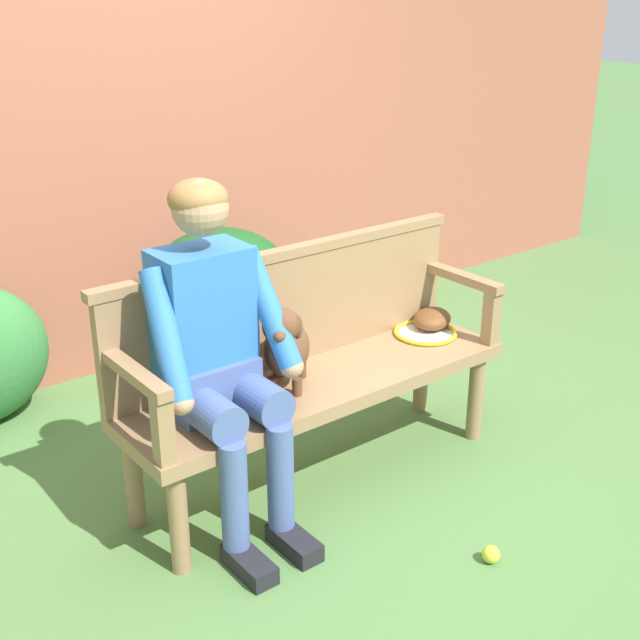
% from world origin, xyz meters
% --- Properties ---
extents(ground_plane, '(40.00, 40.00, 0.00)m').
position_xyz_m(ground_plane, '(0.00, 0.00, 0.00)').
color(ground_plane, '#4C753D').
extents(brick_garden_fence, '(8.00, 0.30, 2.69)m').
position_xyz_m(brick_garden_fence, '(0.00, 1.70, 1.34)').
color(brick_garden_fence, '#9E5642').
rests_on(brick_garden_fence, ground).
extents(hedge_bush_far_right, '(0.88, 0.81, 0.73)m').
position_xyz_m(hedge_bush_far_right, '(0.35, 1.35, 0.37)').
color(hedge_bush_far_right, '#194C1E').
rests_on(hedge_bush_far_right, ground).
extents(garden_bench, '(1.69, 0.47, 0.47)m').
position_xyz_m(garden_bench, '(0.00, 0.00, 0.41)').
color(garden_bench, '#93704C').
rests_on(garden_bench, ground).
extents(bench_backrest, '(1.73, 0.06, 0.50)m').
position_xyz_m(bench_backrest, '(0.00, 0.21, 0.73)').
color(bench_backrest, '#93704C').
rests_on(bench_backrest, garden_bench).
extents(bench_armrest_left_end, '(0.06, 0.47, 0.28)m').
position_xyz_m(bench_armrest_left_end, '(-0.81, -0.08, 0.67)').
color(bench_armrest_left_end, '#93704C').
rests_on(bench_armrest_left_end, garden_bench).
extents(bench_armrest_right_end, '(0.06, 0.47, 0.28)m').
position_xyz_m(bench_armrest_right_end, '(0.81, -0.08, 0.67)').
color(bench_armrest_right_end, '#93704C').
rests_on(bench_armrest_right_end, garden_bench).
extents(person_seated, '(0.56, 0.64, 1.34)m').
position_xyz_m(person_seated, '(-0.48, -0.01, 0.74)').
color(person_seated, black).
rests_on(person_seated, ground).
extents(dog_on_bench, '(0.33, 0.34, 0.38)m').
position_xyz_m(dog_on_bench, '(-0.17, -0.00, 0.66)').
color(dog_on_bench, brown).
rests_on(dog_on_bench, garden_bench).
extents(tennis_racket, '(0.31, 0.57, 0.03)m').
position_xyz_m(tennis_racket, '(0.65, 0.08, 0.48)').
color(tennis_racket, yellow).
rests_on(tennis_racket, garden_bench).
extents(baseball_glove, '(0.27, 0.25, 0.09)m').
position_xyz_m(baseball_glove, '(0.73, 0.09, 0.52)').
color(baseball_glove, brown).
rests_on(baseball_glove, garden_bench).
extents(tennis_ball, '(0.07, 0.07, 0.07)m').
position_xyz_m(tennis_ball, '(0.14, -0.83, 0.03)').
color(tennis_ball, '#CCDB33').
rests_on(tennis_ball, ground).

